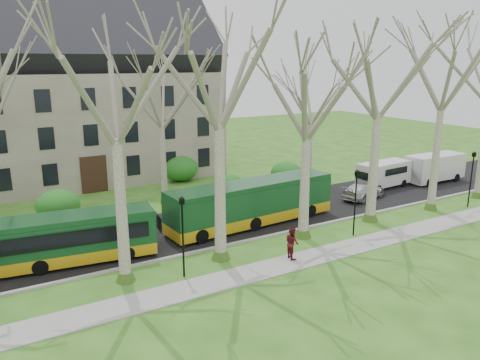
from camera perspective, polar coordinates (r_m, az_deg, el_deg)
name	(u,v)px	position (r m, az deg, el deg)	size (l,w,h in m)	color
ground	(268,248)	(28.77, 3.46, -8.27)	(120.00, 120.00, 0.00)	#325C1A
sidewalk	(293,262)	(26.90, 6.47, -9.93)	(70.00, 2.00, 0.06)	gray
road	(225,222)	(33.16, -1.84, -5.09)	(80.00, 8.00, 0.06)	black
curb	(255,239)	(29.91, 1.86, -7.20)	(80.00, 0.25, 0.14)	#A5A39E
building	(73,94)	(46.96, -19.70, 9.85)	(26.50, 12.20, 16.00)	gray
tree_row_verge	(267,133)	(27.13, 3.33, 5.74)	(49.00, 7.00, 14.00)	gray
tree_row_far	(174,129)	(36.04, -8.01, 6.13)	(33.00, 7.00, 12.00)	gray
lamp_row	(279,212)	(27.11, 4.72, -3.93)	(36.22, 0.22, 4.30)	black
hedges	(123,190)	(38.76, -14.02, -1.15)	(30.60, 8.60, 2.00)	#215C1A
bus_lead	(49,241)	(27.81, -22.24, -6.89)	(11.36, 2.37, 2.84)	#134320
bus_follow	(252,202)	(32.17, 1.51, -2.74)	(12.37, 2.58, 3.09)	#134320
sedan	(364,191)	(39.70, 14.83, -1.27)	(1.82, 4.48, 1.30)	silver
van_a	(384,175)	(43.53, 17.11, 0.61)	(5.29, 1.92, 2.31)	silver
van_b	(435,168)	(47.28, 22.66, 1.35)	(5.91, 2.15, 2.58)	silver
pedestrian_b	(292,243)	(27.03, 6.37, -7.61)	(0.90, 0.70, 1.84)	#541318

